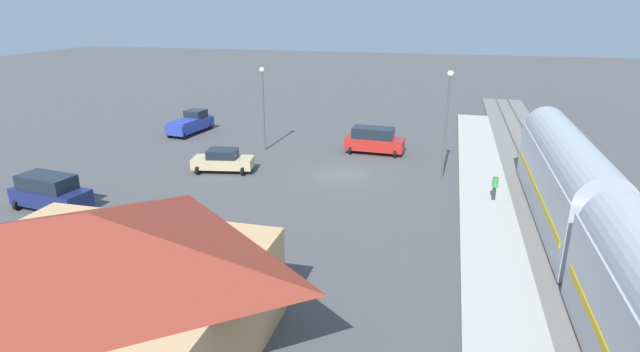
{
  "coord_description": "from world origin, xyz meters",
  "views": [
    {
      "loc": [
        -7.19,
        34.77,
        12.02
      ],
      "look_at": [
        0.81,
        3.6,
        1.0
      ],
      "focal_mm": 28.21,
      "sensor_mm": 36.0,
      "label": 1
    }
  ],
  "objects_px": {
    "sedan_tan": "(223,160)",
    "pickup_blue": "(191,123)",
    "pedestrian_on_platform": "(495,185)",
    "light_pole_near_platform": "(447,112)",
    "suv_navy": "(50,192)",
    "suv_red": "(374,140)",
    "station_building": "(98,284)",
    "light_pole_lot_center": "(263,98)"
  },
  "relations": [
    {
      "from": "pickup_blue",
      "to": "light_pole_near_platform",
      "type": "distance_m",
      "value": 25.75
    },
    {
      "from": "suv_red",
      "to": "light_pole_near_platform",
      "type": "xyz_separation_m",
      "value": [
        -5.81,
        5.32,
        3.74
      ]
    },
    {
      "from": "sedan_tan",
      "to": "pickup_blue",
      "type": "xyz_separation_m",
      "value": [
        8.13,
        -10.29,
        0.15
      ]
    },
    {
      "from": "suv_navy",
      "to": "pickup_blue",
      "type": "relative_size",
      "value": 0.91
    },
    {
      "from": "sedan_tan",
      "to": "suv_red",
      "type": "bearing_deg",
      "value": -142.87
    },
    {
      "from": "suv_navy",
      "to": "sedan_tan",
      "type": "bearing_deg",
      "value": -126.82
    },
    {
      "from": "suv_navy",
      "to": "suv_red",
      "type": "xyz_separation_m",
      "value": [
        -17.38,
        -17.27,
        0.0
      ]
    },
    {
      "from": "station_building",
      "to": "pedestrian_on_platform",
      "type": "bearing_deg",
      "value": -127.79
    },
    {
      "from": "sedan_tan",
      "to": "light_pole_lot_center",
      "type": "xyz_separation_m",
      "value": [
        -0.95,
        -6.41,
        3.65
      ]
    },
    {
      "from": "light_pole_near_platform",
      "to": "light_pole_lot_center",
      "type": "xyz_separation_m",
      "value": [
        15.14,
        -3.94,
        -0.36
      ]
    },
    {
      "from": "suv_navy",
      "to": "pedestrian_on_platform",
      "type": "bearing_deg",
      "value": -163.75
    },
    {
      "from": "pickup_blue",
      "to": "suv_red",
      "type": "bearing_deg",
      "value": 172.26
    },
    {
      "from": "pickup_blue",
      "to": "light_pole_near_platform",
      "type": "relative_size",
      "value": 0.72
    },
    {
      "from": "suv_red",
      "to": "pedestrian_on_platform",
      "type": "bearing_deg",
      "value": 133.55
    },
    {
      "from": "sedan_tan",
      "to": "suv_navy",
      "type": "relative_size",
      "value": 0.93
    },
    {
      "from": "suv_navy",
      "to": "light_pole_lot_center",
      "type": "relative_size",
      "value": 0.72
    },
    {
      "from": "light_pole_near_platform",
      "to": "pickup_blue",
      "type": "bearing_deg",
      "value": -17.9
    },
    {
      "from": "pedestrian_on_platform",
      "to": "light_pole_near_platform",
      "type": "distance_m",
      "value": 6.45
    },
    {
      "from": "station_building",
      "to": "light_pole_lot_center",
      "type": "xyz_separation_m",
      "value": [
        3.94,
        -26.84,
        1.64
      ]
    },
    {
      "from": "station_building",
      "to": "light_pole_lot_center",
      "type": "relative_size",
      "value": 1.62
    },
    {
      "from": "station_building",
      "to": "suv_navy",
      "type": "relative_size",
      "value": 2.26
    },
    {
      "from": "pickup_blue",
      "to": "light_pole_lot_center",
      "type": "xyz_separation_m",
      "value": [
        -9.08,
        3.88,
        3.5
      ]
    },
    {
      "from": "pedestrian_on_platform",
      "to": "light_pole_near_platform",
      "type": "xyz_separation_m",
      "value": [
        3.27,
        -4.23,
        3.61
      ]
    },
    {
      "from": "pickup_blue",
      "to": "light_pole_near_platform",
      "type": "bearing_deg",
      "value": 162.1
    },
    {
      "from": "sedan_tan",
      "to": "light_pole_near_platform",
      "type": "relative_size",
      "value": 0.61
    },
    {
      "from": "suv_navy",
      "to": "light_pole_lot_center",
      "type": "height_order",
      "value": "light_pole_lot_center"
    },
    {
      "from": "pedestrian_on_platform",
      "to": "light_pole_lot_center",
      "type": "relative_size",
      "value": 0.24
    },
    {
      "from": "light_pole_near_platform",
      "to": "station_building",
      "type": "bearing_deg",
      "value": 63.94
    },
    {
      "from": "light_pole_near_platform",
      "to": "light_pole_lot_center",
      "type": "distance_m",
      "value": 15.65
    },
    {
      "from": "sedan_tan",
      "to": "suv_red",
      "type": "xyz_separation_m",
      "value": [
        -10.28,
        -7.78,
        0.27
      ]
    },
    {
      "from": "station_building",
      "to": "sedan_tan",
      "type": "distance_m",
      "value": 21.11
    },
    {
      "from": "station_building",
      "to": "sedan_tan",
      "type": "xyz_separation_m",
      "value": [
        4.9,
        -20.44,
        -2.0
      ]
    },
    {
      "from": "sedan_tan",
      "to": "pickup_blue",
      "type": "distance_m",
      "value": 13.11
    },
    {
      "from": "sedan_tan",
      "to": "suv_navy",
      "type": "height_order",
      "value": "suv_navy"
    },
    {
      "from": "pedestrian_on_platform",
      "to": "sedan_tan",
      "type": "bearing_deg",
      "value": -5.23
    },
    {
      "from": "suv_red",
      "to": "light_pole_lot_center",
      "type": "relative_size",
      "value": 0.7
    },
    {
      "from": "station_building",
      "to": "pickup_blue",
      "type": "bearing_deg",
      "value": -67.03
    },
    {
      "from": "light_pole_lot_center",
      "to": "pickup_blue",
      "type": "bearing_deg",
      "value": -23.14
    },
    {
      "from": "sedan_tan",
      "to": "suv_red",
      "type": "relative_size",
      "value": 0.96
    },
    {
      "from": "station_building",
      "to": "light_pole_near_platform",
      "type": "xyz_separation_m",
      "value": [
        -11.2,
        -22.9,
        2.01
      ]
    },
    {
      "from": "station_building",
      "to": "light_pole_near_platform",
      "type": "relative_size",
      "value": 1.48
    },
    {
      "from": "light_pole_lot_center",
      "to": "station_building",
      "type": "bearing_deg",
      "value": 98.36
    }
  ]
}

